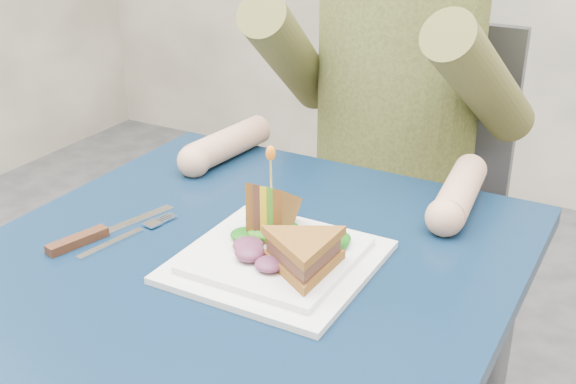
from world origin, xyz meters
The scene contains 12 objects.
table centered at (0.00, 0.00, 0.65)m, with size 0.75×0.75×0.73m.
chair centered at (0.00, 0.68, 0.54)m, with size 0.42×0.40×0.93m.
diner centered at (0.00, 0.57, 0.91)m, with size 0.54×0.59×0.74m.
plate centered at (0.06, -0.01, 0.74)m, with size 0.26×0.26×0.02m.
sandwich_flat centered at (0.11, -0.03, 0.78)m, with size 0.18×0.18×0.05m.
sandwich_upright centered at (0.02, 0.04, 0.78)m, with size 0.08×0.13×0.13m.
fork centered at (-0.18, -0.05, 0.73)m, with size 0.05×0.18×0.01m.
knife centered at (-0.22, -0.08, 0.74)m, with size 0.07×0.22×0.02m.
toothpick centered at (0.02, 0.04, 0.85)m, with size 0.00×0.00×0.06m, color tan.
toothpick_frill centered at (0.02, 0.04, 0.88)m, with size 0.01×0.01×0.02m, color orange.
lettuce_spill centered at (0.06, 0.00, 0.76)m, with size 0.15×0.13×0.02m, color #337A14, non-canonical shape.
onion_ring centered at (0.07, 0.00, 0.77)m, with size 0.04×0.04×0.01m, color #9E4C7A.
Camera 1 is at (0.49, -0.77, 1.25)m, focal length 45.00 mm.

